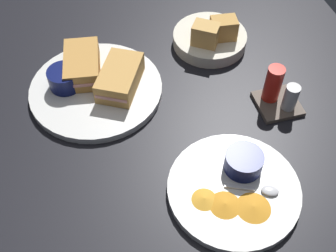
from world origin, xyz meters
The scene contains 12 objects.
ground_plane centered at (0.00, 0.00, -1.50)cm, with size 110.00×110.00×3.00cm, color black.
plate_sandwich_main centered at (-6.68, -11.25, 0.80)cm, with size 29.38×29.38×1.60cm, color silver.
sandwich_half_near centered at (-5.68, -5.76, 4.00)cm, with size 15.05×12.86×4.80cm.
sandwich_half_far centered at (-11.94, -13.13, 4.00)cm, with size 14.13×9.39×4.80cm.
ramekin_dark_sauce centered at (-8.87, -17.49, 3.89)cm, with size 7.14×7.14×4.28cm.
spoon_by_dark_ramekin centered at (-7.04, -12.16, 1.96)cm, with size 4.62×9.80×0.80cm.
plate_chips_companion centered at (25.52, 9.10, 0.80)cm, with size 24.68×24.68×1.60cm, color silver.
ramekin_light_gravy centered at (21.82, 12.18, 3.60)cm, with size 7.24×7.24×3.72cm.
spoon_by_gravy_ramekin centered at (27.62, 13.79, 1.96)cm, with size 5.40×9.60×0.80cm.
plantain_chip_scatter centered at (28.83, 7.42, 1.90)cm, with size 11.06×15.02×0.60cm.
bread_basket_rear centered at (-15.03, 18.46, 2.39)cm, with size 18.00×18.00×8.15cm.
condiment_caddy centered at (7.40, 25.88, 3.41)cm, with size 9.00×9.00×9.50cm.
Camera 1 is at (61.01, -13.32, 69.41)cm, focal length 45.46 mm.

